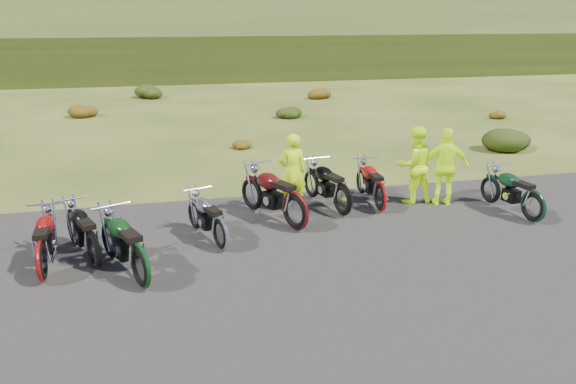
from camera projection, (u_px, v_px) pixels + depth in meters
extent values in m
plane|color=#343F15|center=(335.00, 259.00, 10.39)|extent=(300.00, 300.00, 0.00)
cube|color=black|center=(375.00, 312.00, 8.53)|extent=(20.00, 12.00, 0.04)
cube|color=#324115|center=(167.00, 36.00, 112.40)|extent=(300.00, 90.00, 9.17)
cylinder|color=black|center=(384.00, 2.00, 58.73)|extent=(0.70, 0.70, 2.20)
ellipsoid|color=#61380C|center=(82.00, 109.00, 24.32)|extent=(1.30, 1.30, 0.77)
ellipsoid|color=#1E310C|center=(150.00, 90.00, 29.84)|extent=(1.56, 1.56, 0.92)
ellipsoid|color=#61380C|center=(240.00, 142.00, 18.76)|extent=(0.77, 0.77, 0.45)
ellipsoid|color=#1E310C|center=(288.00, 111.00, 24.29)|extent=(1.03, 1.03, 0.61)
ellipsoid|color=#61380C|center=(318.00, 91.00, 29.81)|extent=(1.30, 1.30, 0.77)
ellipsoid|color=#1E310C|center=(508.00, 136.00, 18.64)|extent=(1.56, 1.56, 0.92)
ellipsoid|color=#61380C|center=(494.00, 113.00, 24.26)|extent=(0.77, 0.77, 0.45)
imported|color=#D0FD0D|center=(292.00, 173.00, 12.67)|extent=(0.66, 0.45, 1.78)
imported|color=#D0FD0D|center=(414.00, 166.00, 13.19)|extent=(0.93, 0.74, 1.83)
imported|color=#D0FD0D|center=(446.00, 168.00, 13.02)|extent=(1.15, 0.75, 1.82)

